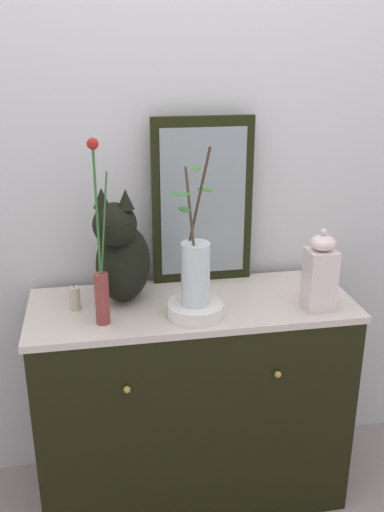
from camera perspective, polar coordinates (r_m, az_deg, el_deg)
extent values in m
plane|color=gray|center=(2.55, 0.00, -22.13)|extent=(6.00, 6.00, 0.00)
cube|color=silver|center=(2.21, -1.39, 9.36)|extent=(4.40, 0.08, 2.60)
cube|color=black|center=(2.29, 0.00, -14.57)|extent=(1.15, 0.44, 0.82)
cube|color=beige|center=(2.08, 0.00, -4.98)|extent=(1.17, 0.45, 0.02)
sphere|color=#B79338|center=(1.94, -6.51, -13.14)|extent=(0.02, 0.02, 0.02)
sphere|color=#B79338|center=(2.02, 8.59, -11.63)|extent=(0.02, 0.02, 0.02)
cube|color=black|center=(2.16, 1.05, 5.46)|extent=(0.38, 0.03, 0.64)
cube|color=gray|center=(2.15, 1.13, 5.35)|extent=(0.32, 0.01, 0.56)
ellipsoid|color=black|center=(2.06, -6.89, -0.72)|extent=(0.27, 0.31, 0.28)
sphere|color=black|center=(1.94, -7.74, 3.12)|extent=(0.15, 0.15, 0.15)
cone|color=black|center=(1.90, -6.67, 5.67)|extent=(0.06, 0.06, 0.07)
cone|color=black|center=(1.93, -9.04, 5.77)|extent=(0.06, 0.06, 0.07)
cylinder|color=black|center=(2.28, -5.20, -1.84)|extent=(0.08, 0.14, 0.03)
cylinder|color=maroon|center=(1.91, -8.98, -4.25)|extent=(0.05, 0.05, 0.18)
cylinder|color=#346C2F|center=(1.81, -9.49, 4.13)|extent=(0.01, 0.01, 0.40)
sphere|color=#AD1E1A|center=(1.76, -9.91, 11.00)|extent=(0.04, 0.04, 0.04)
cylinder|color=#366434|center=(1.82, -8.80, 3.17)|extent=(0.04, 0.01, 0.34)
cylinder|color=white|center=(1.96, 0.34, -5.39)|extent=(0.19, 0.19, 0.05)
cylinder|color=silver|center=(1.91, 0.35, -1.80)|extent=(0.10, 0.10, 0.22)
cylinder|color=#4B3A2A|center=(1.83, -0.10, 3.62)|extent=(0.04, 0.05, 0.34)
ellipsoid|color=#39682A|center=(1.80, -0.77, 4.67)|extent=(0.04, 0.07, 0.01)
ellipsoid|color=#2B7430|center=(1.76, -1.22, 6.22)|extent=(0.08, 0.05, 0.01)
cylinder|color=#42311E|center=(1.85, 0.51, 4.86)|extent=(0.08, 0.04, 0.40)
ellipsoid|color=#3C762D|center=(1.89, 1.31, 6.64)|extent=(0.07, 0.08, 0.01)
ellipsoid|color=#397532|center=(1.88, 0.42, 8.73)|extent=(0.06, 0.08, 0.01)
cube|color=silver|center=(2.03, 12.64, -2.31)|extent=(0.10, 0.10, 0.22)
ellipsoid|color=#F9D9D7|center=(1.99, 12.95, 1.30)|extent=(0.09, 0.09, 0.05)
sphere|color=silver|center=(1.97, 13.04, 2.36)|extent=(0.02, 0.02, 0.02)
cylinder|color=#C5B599|center=(2.04, -11.65, -4.18)|extent=(0.04, 0.04, 0.09)
cylinder|color=black|center=(2.02, -11.75, -2.92)|extent=(0.00, 0.00, 0.01)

